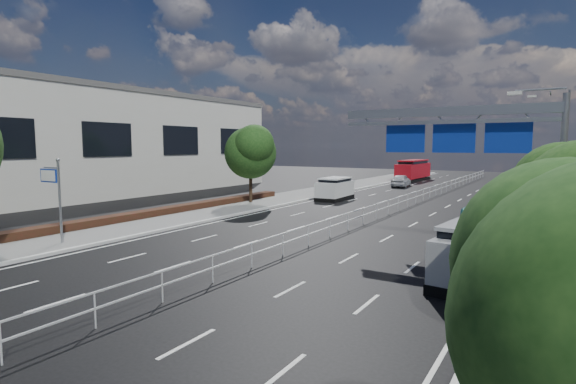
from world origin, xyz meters
The scene contains 24 objects.
ground centered at (0.00, 0.00, 0.00)m, with size 160.00×160.00×0.00m, color black.
sidewalk_near centered at (-11.50, 0.00, 0.07)m, with size 5.00×140.00×0.14m, color slate.
kerb_near centered at (-9.00, 0.00, 0.07)m, with size 0.25×140.00×0.15m, color silver.
kerb_far centered at (9.00, 0.00, 0.07)m, with size 0.25×140.00×0.15m, color silver.
median_fence centered at (0.00, 22.50, 0.53)m, with size 0.05×85.00×1.02m.
hedge_near centered at (-13.30, 5.00, 0.36)m, with size 1.00×36.00×0.44m, color black.
toilet_sign centered at (-10.95, 0.00, 2.94)m, with size 1.62×0.18×4.34m.
overhead_gantry centered at (6.74, 10.05, 5.61)m, with size 10.24×0.38×7.45m.
streetlight_far centered at (10.50, 26.00, 5.21)m, with size 2.78×2.40×9.00m.
near_building centered at (-30.00, 18.00, 5.00)m, with size 12.00×38.00×10.00m, color beige.
near_tree_back centered at (-11.94, 17.97, 4.61)m, with size 4.84×4.51×6.69m.
far_tree_d centered at (11.25, 14.48, 3.69)m, with size 3.85×3.59×5.34m.
far_tree_e centered at (11.25, 21.98, 3.56)m, with size 3.63×3.38×5.13m.
far_tree_f centered at (11.24, 29.48, 3.49)m, with size 3.52×3.28×5.02m.
far_tree_g centered at (11.25, 36.98, 3.75)m, with size 3.96×3.69×5.45m.
far_tree_h centered at (11.24, 44.48, 3.42)m, with size 3.41×3.18×4.91m.
white_minivan centered at (-7.09, 24.38, 1.00)m, with size 2.19×4.77×2.04m.
red_bus centered at (-7.50, 51.19, 1.53)m, with size 2.53×9.89×2.94m.
near_car_silver centered at (-5.88, 40.35, 0.76)m, with size 1.79×4.46×1.52m, color #AFB0B6.
near_car_dark centered at (-7.69, 53.09, 0.81)m, with size 1.70×4.89×1.61m, color black.
silver_minivan centered at (8.30, 4.29, 1.09)m, with size 2.83×5.56×2.22m.
parked_car_teal centered at (6.50, 18.75, 0.77)m, with size 2.55×5.52×1.54m, color #18646D.
parked_car_dark centered at (8.30, 28.36, 0.66)m, with size 1.85×4.54×1.32m, color black.
pedestrian_b centered at (10.95, 23.89, 0.94)m, with size 0.78×0.61×1.61m, color gray.
Camera 1 is at (10.57, -12.90, 4.94)m, focal length 28.00 mm.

